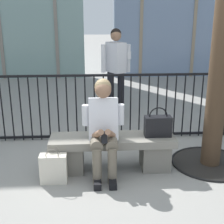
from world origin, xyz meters
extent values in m
plane|color=gray|center=(0.00, 0.00, 0.00)|extent=(60.00, 60.00, 0.00)
cube|color=gray|center=(0.00, 0.00, 0.40)|extent=(1.60, 0.44, 0.10)
cube|color=slate|center=(-0.56, 0.00, 0.17)|extent=(0.36, 0.37, 0.35)
cube|color=slate|center=(0.56, 0.00, 0.17)|extent=(0.36, 0.37, 0.35)
cylinder|color=#6B6051|center=(-0.21, -0.18, 0.47)|extent=(0.15, 0.40, 0.15)
cylinder|color=#6B6051|center=(-0.21, -0.38, 0.23)|extent=(0.11, 0.11, 0.45)
cube|color=black|center=(-0.21, -0.44, 0.04)|extent=(0.09, 0.22, 0.08)
cylinder|color=#6B6051|center=(-0.03, -0.18, 0.47)|extent=(0.15, 0.40, 0.15)
cylinder|color=#6B6051|center=(-0.03, -0.38, 0.23)|extent=(0.11, 0.11, 0.45)
cube|color=black|center=(-0.03, -0.44, 0.04)|extent=(0.09, 0.22, 0.08)
cube|color=silver|center=(-0.12, -0.04, 0.71)|extent=(0.36, 0.30, 0.55)
cylinder|color=silver|center=(-0.34, -0.04, 0.76)|extent=(0.08, 0.08, 0.26)
cylinder|color=#8E664C|center=(-0.20, -0.26, 0.59)|extent=(0.16, 0.28, 0.20)
cylinder|color=silver|center=(0.10, -0.04, 0.76)|extent=(0.08, 0.08, 0.26)
cylinder|color=#8E664C|center=(-0.04, -0.26, 0.59)|extent=(0.16, 0.28, 0.20)
cube|color=black|center=(-0.12, -0.32, 0.57)|extent=(0.07, 0.10, 0.13)
sphere|color=#8E664C|center=(-0.12, -0.06, 1.08)|extent=(0.20, 0.20, 0.20)
sphere|color=#997F59|center=(-0.12, -0.03, 1.11)|extent=(0.20, 0.20, 0.20)
cube|color=black|center=(0.58, -0.01, 0.58)|extent=(0.34, 0.15, 0.26)
torus|color=black|center=(0.58, -0.01, 0.72)|extent=(0.24, 0.02, 0.24)
cube|color=beige|center=(-0.73, -0.31, 0.18)|extent=(0.32, 0.15, 0.36)
torus|color=slate|center=(-0.73, -0.36, 0.38)|extent=(0.15, 0.01, 0.15)
torus|color=slate|center=(-0.73, -0.25, 0.38)|extent=(0.15, 0.01, 0.15)
cylinder|color=black|center=(0.11, 2.17, 0.45)|extent=(0.13, 0.13, 0.90)
cube|color=black|center=(0.11, 2.13, 0.03)|extent=(0.09, 0.22, 0.06)
cylinder|color=black|center=(0.31, 2.17, 0.45)|extent=(0.13, 0.13, 0.90)
cube|color=black|center=(0.31, 2.13, 0.03)|extent=(0.09, 0.22, 0.06)
cube|color=silver|center=(0.21, 2.17, 1.18)|extent=(0.39, 0.44, 0.56)
cylinder|color=silver|center=(-0.03, 2.17, 1.16)|extent=(0.08, 0.08, 0.52)
cylinder|color=silver|center=(0.44, 2.17, 1.16)|extent=(0.08, 0.08, 0.52)
sphere|color=#8E664C|center=(0.21, 2.17, 1.58)|extent=(0.20, 0.20, 0.20)
sphere|color=black|center=(0.21, 2.19, 1.61)|extent=(0.20, 0.20, 0.20)
cube|color=silver|center=(0.45, 2.07, 1.23)|extent=(0.07, 0.01, 0.14)
cylinder|color=black|center=(-1.67, 1.07, 0.53)|extent=(0.02, 0.02, 1.07)
cylinder|color=black|center=(-1.52, 1.07, 0.53)|extent=(0.02, 0.02, 1.07)
cylinder|color=black|center=(-1.38, 1.07, 0.53)|extent=(0.02, 0.02, 1.07)
cylinder|color=black|center=(-1.23, 1.07, 0.53)|extent=(0.02, 0.02, 1.07)
cylinder|color=black|center=(-1.09, 1.07, 0.53)|extent=(0.02, 0.02, 1.07)
cylinder|color=black|center=(-0.94, 1.07, 0.53)|extent=(0.02, 0.02, 1.07)
cylinder|color=black|center=(-0.80, 1.07, 0.53)|extent=(0.02, 0.02, 1.07)
cylinder|color=black|center=(-0.65, 1.07, 0.53)|extent=(0.02, 0.02, 1.07)
cylinder|color=black|center=(-0.51, 1.07, 0.53)|extent=(0.02, 0.02, 1.07)
cylinder|color=black|center=(-0.36, 1.07, 0.53)|extent=(0.02, 0.02, 1.07)
cylinder|color=black|center=(-0.22, 1.07, 0.53)|extent=(0.02, 0.02, 1.07)
cylinder|color=black|center=(-0.07, 1.07, 0.53)|extent=(0.02, 0.02, 1.07)
cylinder|color=black|center=(0.07, 1.07, 0.53)|extent=(0.02, 0.02, 1.07)
cylinder|color=black|center=(0.22, 1.07, 0.53)|extent=(0.02, 0.02, 1.07)
cylinder|color=black|center=(0.36, 1.07, 0.53)|extent=(0.02, 0.02, 1.07)
cylinder|color=black|center=(0.51, 1.07, 0.53)|extent=(0.02, 0.02, 1.07)
cylinder|color=black|center=(0.65, 1.07, 0.53)|extent=(0.02, 0.02, 1.07)
cylinder|color=black|center=(0.80, 1.07, 0.53)|extent=(0.02, 0.02, 1.07)
cylinder|color=black|center=(0.94, 1.07, 0.53)|extent=(0.02, 0.02, 1.07)
cylinder|color=black|center=(1.09, 1.07, 0.53)|extent=(0.02, 0.02, 1.07)
cylinder|color=black|center=(1.23, 1.07, 0.53)|extent=(0.02, 0.02, 1.07)
cylinder|color=black|center=(1.38, 1.07, 0.53)|extent=(0.02, 0.02, 1.07)
cylinder|color=black|center=(1.52, 1.07, 0.53)|extent=(0.02, 0.02, 1.07)
cylinder|color=black|center=(1.67, 1.07, 0.53)|extent=(0.02, 0.02, 1.07)
cylinder|color=black|center=(1.81, 1.07, 0.53)|extent=(0.02, 0.02, 1.07)
cube|color=black|center=(0.00, 1.07, 0.05)|extent=(7.97, 0.04, 0.04)
cube|color=black|center=(0.00, 1.07, 1.05)|extent=(7.97, 0.04, 0.04)
cylinder|color=black|center=(1.34, 0.05, 0.01)|extent=(1.02, 1.02, 0.01)
torus|color=black|center=(1.34, 0.05, 0.01)|extent=(1.05, 1.05, 0.03)
cylinder|color=#423021|center=(1.34, 0.05, 1.70)|extent=(0.26, 0.26, 3.40)
camera|label=1|loc=(-0.25, -3.69, 1.94)|focal=49.70mm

